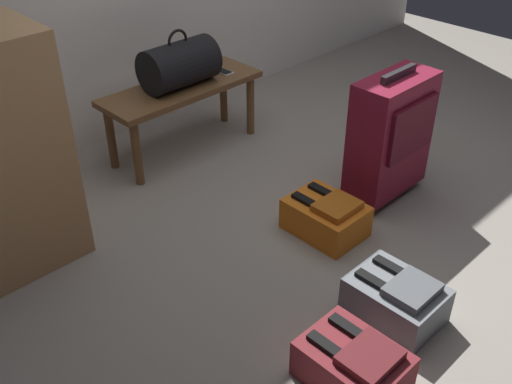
# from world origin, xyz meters

# --- Properties ---
(ground_plane) EXTENTS (6.60, 6.60, 0.00)m
(ground_plane) POSITION_xyz_m (0.00, 0.00, 0.00)
(ground_plane) COLOR gray
(bench) EXTENTS (1.00, 0.36, 0.43)m
(bench) POSITION_xyz_m (-0.12, 1.08, 0.36)
(bench) COLOR brown
(bench) RESTS_ON ground
(duffel_bag_black) EXTENTS (0.44, 0.26, 0.34)m
(duffel_bag_black) POSITION_xyz_m (-0.13, 1.08, 0.56)
(duffel_bag_black) COLOR black
(duffel_bag_black) RESTS_ON bench
(cell_phone) EXTENTS (0.07, 0.14, 0.01)m
(cell_phone) POSITION_xyz_m (0.19, 1.07, 0.44)
(cell_phone) COLOR silver
(cell_phone) RESTS_ON bench
(suitcase_upright_burgundy) EXTENTS (0.48, 0.25, 0.73)m
(suitcase_upright_burgundy) POSITION_xyz_m (0.34, -0.09, 0.37)
(suitcase_upright_burgundy) COLOR maroon
(suitcase_upright_burgundy) RESTS_ON ground
(backpack_orange) EXTENTS (0.28, 0.38, 0.21)m
(backpack_orange) POSITION_xyz_m (-0.16, -0.09, 0.09)
(backpack_orange) COLOR orange
(backpack_orange) RESTS_ON ground
(backpack_maroon) EXTENTS (0.28, 0.38, 0.21)m
(backpack_maroon) POSITION_xyz_m (-0.81, -0.76, 0.09)
(backpack_maroon) COLOR maroon
(backpack_maroon) RESTS_ON ground
(backpack_grey) EXTENTS (0.28, 0.38, 0.21)m
(backpack_grey) POSITION_xyz_m (-0.40, -0.67, 0.09)
(backpack_grey) COLOR slate
(backpack_grey) RESTS_ON ground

